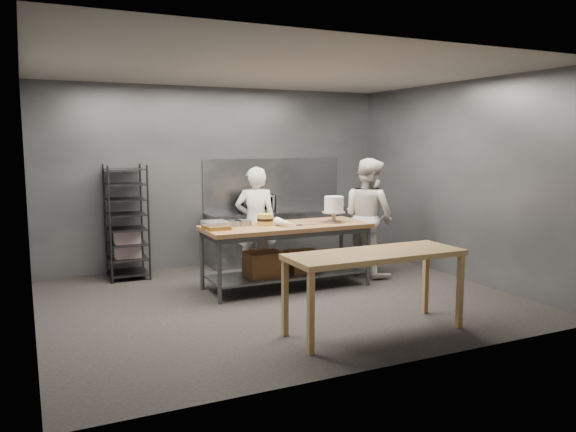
# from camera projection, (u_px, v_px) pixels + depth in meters

# --- Properties ---
(ground) EXTENTS (6.00, 6.00, 0.00)m
(ground) POSITION_uv_depth(u_px,v_px,m) (280.00, 299.00, 7.52)
(ground) COLOR black
(ground) RESTS_ON ground
(back_wall) EXTENTS (6.00, 0.04, 3.00)m
(back_wall) POSITION_uv_depth(u_px,v_px,m) (219.00, 177.00, 9.56)
(back_wall) COLOR #4C4F54
(back_wall) RESTS_ON ground
(work_table) EXTENTS (2.40, 0.90, 0.92)m
(work_table) POSITION_uv_depth(u_px,v_px,m) (284.00, 249.00, 8.02)
(work_table) COLOR brown
(work_table) RESTS_ON ground
(near_counter) EXTENTS (2.00, 0.70, 0.90)m
(near_counter) POSITION_uv_depth(u_px,v_px,m) (375.00, 260.00, 6.14)
(near_counter) COLOR olive
(near_counter) RESTS_ON ground
(back_counter) EXTENTS (2.60, 0.60, 0.90)m
(back_counter) POSITION_uv_depth(u_px,v_px,m) (280.00, 236.00, 9.84)
(back_counter) COLOR slate
(back_counter) RESTS_ON ground
(splashback_panel) EXTENTS (2.60, 0.02, 0.90)m
(splashback_panel) POSITION_uv_depth(u_px,v_px,m) (273.00, 184.00, 9.99)
(splashback_panel) COLOR slate
(splashback_panel) RESTS_ON back_counter
(speed_rack) EXTENTS (0.61, 0.66, 1.75)m
(speed_rack) POSITION_uv_depth(u_px,v_px,m) (127.00, 223.00, 8.60)
(speed_rack) COLOR black
(speed_rack) RESTS_ON ground
(chef_behind) EXTENTS (0.73, 0.61, 1.72)m
(chef_behind) POSITION_uv_depth(u_px,v_px,m) (256.00, 223.00, 8.62)
(chef_behind) COLOR white
(chef_behind) RESTS_ON ground
(chef_right) EXTENTS (0.87, 1.02, 1.84)m
(chef_right) POSITION_uv_depth(u_px,v_px,m) (368.00, 217.00, 8.80)
(chef_right) COLOR silver
(chef_right) RESTS_ON ground
(microwave) EXTENTS (0.54, 0.37, 0.30)m
(microwave) POSITION_uv_depth(u_px,v_px,m) (257.00, 203.00, 9.57)
(microwave) COLOR black
(microwave) RESTS_ON back_counter
(frosted_cake_stand) EXTENTS (0.34, 0.34, 0.38)m
(frosted_cake_stand) POSITION_uv_depth(u_px,v_px,m) (334.00, 206.00, 8.20)
(frosted_cake_stand) COLOR tan
(frosted_cake_stand) RESTS_ON work_table
(layer_cake) EXTENTS (0.22, 0.22, 0.16)m
(layer_cake) POSITION_uv_depth(u_px,v_px,m) (265.00, 219.00, 7.95)
(layer_cake) COLOR gold
(layer_cake) RESTS_ON work_table
(cake_pans) EXTENTS (0.58, 0.28, 0.07)m
(cake_pans) POSITION_uv_depth(u_px,v_px,m) (231.00, 223.00, 7.85)
(cake_pans) COLOR gray
(cake_pans) RESTS_ON work_table
(piping_bag) EXTENTS (0.20, 0.40, 0.12)m
(piping_bag) POSITION_uv_depth(u_px,v_px,m) (285.00, 223.00, 7.77)
(piping_bag) COLOR white
(piping_bag) RESTS_ON work_table
(offset_spatula) EXTENTS (0.36, 0.02, 0.02)m
(offset_spatula) POSITION_uv_depth(u_px,v_px,m) (305.00, 225.00, 7.95)
(offset_spatula) COLOR slate
(offset_spatula) RESTS_ON work_table
(pastry_clamshells) EXTENTS (0.33, 0.37, 0.11)m
(pastry_clamshells) POSITION_uv_depth(u_px,v_px,m) (216.00, 225.00, 7.57)
(pastry_clamshells) COLOR brown
(pastry_clamshells) RESTS_ON work_table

